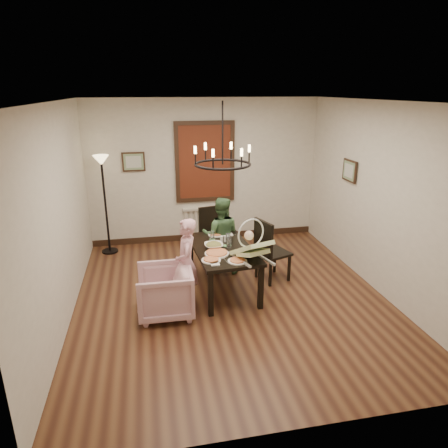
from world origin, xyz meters
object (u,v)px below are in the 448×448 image
object	(u,v)px
chair_right	(273,249)
armchair	(165,292)
baby_bouncer	(252,246)
floor_lamp	(106,206)
elderly_woman	(187,270)
dining_table	(223,253)
chair_far	(214,235)
drinking_glass	(229,242)
seated_man	(221,241)

from	to	relation	value
chair_right	armchair	world-z (taller)	chair_right
baby_bouncer	floor_lamp	world-z (taller)	floor_lamp
elderly_woman	baby_bouncer	distance (m)	0.98
elderly_woman	floor_lamp	size ratio (longest dim) A/B	0.59
chair_right	baby_bouncer	bearing A→B (deg)	122.46
dining_table	chair_far	bearing A→B (deg)	82.65
drinking_glass	seated_man	bearing A→B (deg)	89.80
drinking_glass	floor_lamp	world-z (taller)	floor_lamp
chair_far	floor_lamp	world-z (taller)	floor_lamp
dining_table	seated_man	size ratio (longest dim) A/B	1.45
chair_far	chair_right	bearing A→B (deg)	-59.19
elderly_woman	drinking_glass	distance (m)	0.79
dining_table	chair_right	bearing A→B (deg)	8.37
chair_right	elderly_woman	bearing A→B (deg)	90.67
dining_table	chair_right	size ratio (longest dim) A/B	1.49
chair_far	drinking_glass	distance (m)	1.16
armchair	elderly_woman	world-z (taller)	elderly_woman
elderly_woman	floor_lamp	distance (m)	2.57
chair_far	elderly_woman	world-z (taller)	elderly_woman
floor_lamp	baby_bouncer	bearing A→B (deg)	-48.36
elderly_woman	baby_bouncer	xyz separation A→B (m)	(0.89, -0.18, 0.37)
chair_right	armchair	xyz separation A→B (m)	(-1.77, -0.74, -0.18)
elderly_woman	baby_bouncer	size ratio (longest dim) A/B	1.74
dining_table	baby_bouncer	distance (m)	0.67
chair_far	drinking_glass	xyz separation A→B (m)	(0.04, -1.13, 0.29)
armchair	drinking_glass	distance (m)	1.21
elderly_woman	seated_man	bearing A→B (deg)	151.50
armchair	drinking_glass	xyz separation A→B (m)	(1.00, 0.53, 0.43)
dining_table	floor_lamp	world-z (taller)	floor_lamp
baby_bouncer	drinking_glass	xyz separation A→B (m)	(-0.21, 0.51, -0.12)
drinking_glass	floor_lamp	xyz separation A→B (m)	(-1.92, 1.89, 0.12)
chair_right	drinking_glass	bearing A→B (deg)	85.56
floor_lamp	elderly_woman	bearing A→B (deg)	-60.69
seated_man	drinking_glass	xyz separation A→B (m)	(-0.00, -0.67, 0.24)
floor_lamp	armchair	bearing A→B (deg)	-69.21
armchair	floor_lamp	bearing A→B (deg)	-158.14
chair_right	floor_lamp	xyz separation A→B (m)	(-2.69, 1.68, 0.38)
baby_bouncer	seated_man	bearing A→B (deg)	81.86
armchair	baby_bouncer	xyz separation A→B (m)	(1.21, 0.03, 0.56)
drinking_glass	armchair	bearing A→B (deg)	-151.95
seated_man	baby_bouncer	distance (m)	1.25
elderly_woman	baby_bouncer	world-z (taller)	baby_bouncer
dining_table	elderly_woman	world-z (taller)	elderly_woman
drinking_glass	floor_lamp	distance (m)	2.70
baby_bouncer	drinking_glass	world-z (taller)	baby_bouncer
chair_far	baby_bouncer	xyz separation A→B (m)	(0.25, -1.63, 0.41)
seated_man	dining_table	bearing A→B (deg)	95.59
chair_far	seated_man	size ratio (longest dim) A/B	0.91
elderly_woman	drinking_glass	bearing A→B (deg)	121.54
chair_right	elderly_woman	size ratio (longest dim) A/B	0.97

